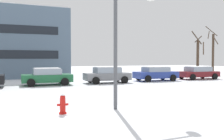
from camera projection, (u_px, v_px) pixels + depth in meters
fire_hydrant at (63, 104)px, 9.93m from camera, size 0.44×0.30×0.79m
street_lamp at (124, 34)px, 10.85m from camera, size 2.00×0.36×5.23m
parked_car_green at (47, 76)px, 20.82m from camera, size 4.09×2.27×1.42m
parked_car_gray at (107, 75)px, 22.69m from camera, size 4.15×2.13×1.47m
parked_car_blue at (156, 73)px, 24.96m from camera, size 4.33×2.24×1.41m
parked_car_maroon at (198, 73)px, 26.98m from camera, size 4.43×2.24×1.38m
tree_far_left at (198, 56)px, 31.46m from camera, size 1.92×1.66×5.64m
tree_far_right at (213, 53)px, 32.90m from camera, size 1.53×1.91×6.43m
building_far_left at (3, 44)px, 30.15m from camera, size 14.34×9.44×8.01m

